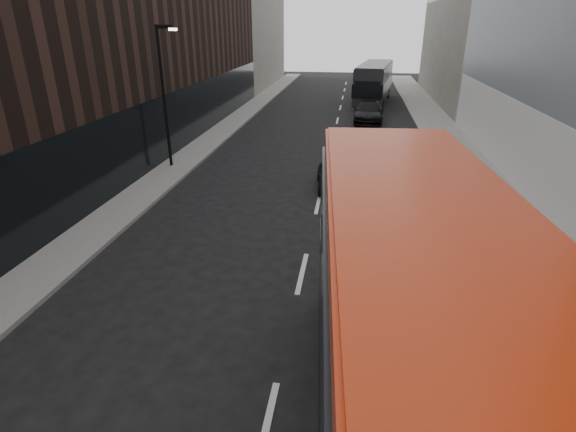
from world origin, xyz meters
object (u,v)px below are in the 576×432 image
at_px(street_lamp, 165,88).
at_px(car_a, 333,176).
at_px(red_bus, 430,394).
at_px(car_c, 369,112).
at_px(grey_bus, 374,82).
at_px(car_b, 354,142).

bearing_deg(street_lamp, car_a, -12.80).
distance_m(red_bus, car_c, 31.51).
bearing_deg(car_a, car_c, 77.10).
height_order(red_bus, grey_bus, red_bus).
bearing_deg(car_c, red_bus, -86.80).
distance_m(grey_bus, car_b, 19.02).
bearing_deg(car_b, grey_bus, 84.01).
xyz_separation_m(street_lamp, grey_bus, (11.24, 23.33, -2.22)).
xyz_separation_m(grey_bus, car_c, (-0.57, -9.36, -1.19)).
distance_m(grey_bus, car_c, 9.45).
height_order(car_a, car_c, car_c).
relative_size(car_a, car_b, 0.86).
relative_size(street_lamp, car_b, 1.67).
xyz_separation_m(red_bus, car_c, (-0.09, 31.44, -2.00)).
relative_size(street_lamp, grey_bus, 0.61).
bearing_deg(grey_bus, car_b, -87.37).
distance_m(grey_bus, car_a, 25.47).
bearing_deg(street_lamp, car_b, 24.74).
relative_size(red_bus, car_c, 2.36).
height_order(street_lamp, car_b, street_lamp).
xyz_separation_m(car_b, car_c, (1.07, 9.55, 0.08)).
bearing_deg(car_a, street_lamp, 161.28).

